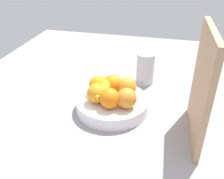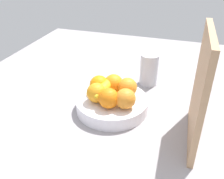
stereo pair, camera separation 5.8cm
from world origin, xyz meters
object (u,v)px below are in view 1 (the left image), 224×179
object	(u,v)px
fruit_bowl	(112,104)
orange_back_left	(98,85)
orange_center	(113,84)
banana_bunch	(106,89)
orange_front_left	(127,98)
orange_back_right	(97,93)
orange_front_right	(127,87)
cutting_board	(201,87)
orange_top_stack	(110,98)
thermos_tumbler	(145,68)

from	to	relation	value
fruit_bowl	orange_back_left	bearing A→B (deg)	-111.78
orange_center	banana_bunch	size ratio (longest dim) A/B	0.41
orange_front_left	orange_back_right	size ratio (longest dim) A/B	1.00
orange_front_right	cutting_board	distance (cm)	28.83
orange_center	orange_front_left	bearing A→B (deg)	38.07
orange_back_right	cutting_board	bearing A→B (deg)	83.49
orange_center	orange_front_right	bearing A→B (deg)	78.53
orange_front_left	orange_center	size ratio (longest dim) A/B	1.00
orange_center	orange_top_stack	world-z (taller)	same
banana_bunch	orange_front_left	bearing A→B (deg)	57.79
fruit_bowl	orange_center	xyz separation A→B (cm)	(-5.03, -0.92, 6.15)
orange_back_left	cutting_board	world-z (taller)	cutting_board
orange_back_left	thermos_tumbler	world-z (taller)	thermos_tumbler
cutting_board	fruit_bowl	bearing A→B (deg)	-105.85
orange_top_stack	orange_center	bearing A→B (deg)	-172.19
orange_center	orange_back_right	xyz separation A→B (cm)	(8.49, -3.94, 0.00)
orange_front_right	thermos_tumbler	bearing A→B (deg)	167.73
banana_bunch	cutting_board	bearing A→B (deg)	74.83
thermos_tumbler	orange_center	bearing A→B (deg)	-27.91
orange_front_left	orange_back_right	xyz separation A→B (cm)	(-0.73, -11.16, 0.00)
orange_center	orange_back_right	bearing A→B (deg)	-24.91
fruit_bowl	thermos_tumbler	world-z (taller)	thermos_tumbler
fruit_bowl	orange_front_left	size ratio (longest dim) A/B	3.72
orange_front_left	orange_back_right	world-z (taller)	same
fruit_bowl	cutting_board	bearing A→B (deg)	76.03
fruit_bowl	orange_top_stack	world-z (taller)	orange_top_stack
fruit_bowl	banana_bunch	bearing A→B (deg)	-118.38
fruit_bowl	orange_center	size ratio (longest dim) A/B	3.72
orange_back_left	orange_front_left	bearing A→B (deg)	61.80
orange_top_stack	thermos_tumbler	world-z (taller)	thermos_tumbler
banana_bunch	thermos_tumbler	bearing A→B (deg)	152.87
fruit_bowl	orange_center	world-z (taller)	orange_center
orange_back_right	orange_center	bearing A→B (deg)	155.09
orange_center	orange_back_left	bearing A→B (deg)	-62.19
orange_front_left	thermos_tumbler	distance (cm)	29.08
fruit_bowl	orange_back_right	xyz separation A→B (cm)	(3.46, -4.87, 6.15)
orange_center	orange_back_right	world-z (taller)	same
orange_top_stack	cutting_board	xyz separation A→B (cm)	(1.71, 29.23, 9.40)
orange_front_left	orange_front_right	distance (cm)	8.14
orange_front_right	orange_front_left	bearing A→B (deg)	9.50
banana_bunch	fruit_bowl	bearing A→B (deg)	61.62
orange_front_right	cutting_board	size ratio (longest dim) A/B	0.21
orange_back_left	thermos_tumbler	xyz separation A→B (cm)	(-22.30, 15.44, -1.47)
fruit_bowl	thermos_tumbler	xyz separation A→B (cm)	(-24.68, 9.48, 4.67)
orange_front_left	orange_center	xyz separation A→B (cm)	(-9.22, -7.22, 0.00)
orange_front_left	thermos_tumbler	size ratio (longest dim) A/B	0.52
orange_back_left	thermos_tumbler	bearing A→B (deg)	145.31
orange_front_right	orange_back_left	size ratio (longest dim) A/B	1.00
thermos_tumbler	orange_front_left	bearing A→B (deg)	-6.30
orange_front_right	banana_bunch	bearing A→B (deg)	-71.38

